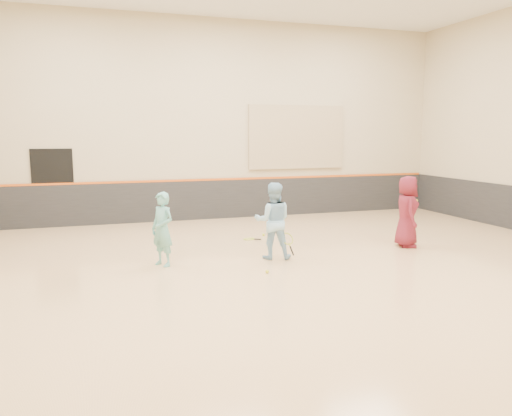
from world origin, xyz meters
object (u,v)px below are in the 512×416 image
object	(u,v)px
instructor	(273,221)
spare_racket	(249,238)
young_man	(407,212)
girl	(162,229)

from	to	relation	value
instructor	spare_racket	xyz separation A→B (m)	(0.07, 1.95, -0.76)
young_man	girl	bearing A→B (deg)	110.22
girl	spare_racket	size ratio (longest dim) A/B	2.36
instructor	spare_racket	distance (m)	2.10
young_man	spare_racket	distance (m)	3.83
young_man	spare_racket	size ratio (longest dim) A/B	2.64
young_man	spare_racket	world-z (taller)	young_man
instructor	spare_racket	world-z (taller)	instructor
instructor	young_man	size ratio (longest dim) A/B	0.98
spare_racket	young_man	bearing A→B (deg)	-29.60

